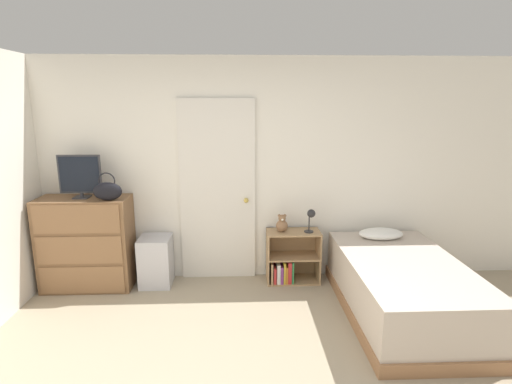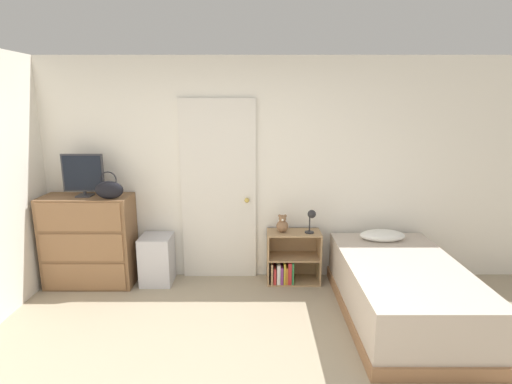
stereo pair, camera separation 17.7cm
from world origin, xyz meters
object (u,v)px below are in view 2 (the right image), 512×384
handbag (109,190)px  desk_lamp (311,217)px  bookshelf (289,262)px  dresser (90,241)px  bed (402,290)px  teddy_bear (282,224)px  storage_bin (157,259)px  tv (83,174)px

handbag → desk_lamp: 2.22m
bookshelf → desk_lamp: desk_lamp is taller
dresser → desk_lamp: (2.51, 0.02, 0.28)m
dresser → bookshelf: 2.29m
bed → desk_lamp: bearing=136.8°
teddy_bear → bed: 1.42m
handbag → teddy_bear: 1.93m
handbag → bookshelf: handbag is taller
dresser → handbag: (0.32, -0.12, 0.62)m
teddy_bear → desk_lamp: size_ratio=0.76×
dresser → handbag: size_ratio=3.43×
teddy_bear → bed: bearing=-35.2°
dresser → bookshelf: dresser is taller
storage_bin → desk_lamp: desk_lamp is taller
bookshelf → teddy_bear: bearing=-178.6°
tv → bed: 3.53m
dresser → storage_bin: 0.78m
storage_bin → teddy_bear: size_ratio=2.72×
teddy_bear → desk_lamp: desk_lamp is taller
tv → desk_lamp: bearing=0.2°
tv → bed: tv is taller
dresser → handbag: bearing=-20.8°
tv → handbag: tv is taller
storage_bin → teddy_bear: (1.44, 0.02, 0.41)m
desk_lamp → tv: bearing=-179.8°
handbag → bookshelf: 2.16m
teddy_bear → dresser: bearing=-178.4°
desk_lamp → storage_bin: bearing=179.4°
bookshelf → bed: bearing=-37.5°
bed → tv: bearing=167.5°
dresser → desk_lamp: dresser is taller
bed → teddy_bear: bearing=144.8°
dresser → bookshelf: size_ratio=1.70×
dresser → tv: size_ratio=2.21×
storage_bin → handbag: bearing=-160.1°
bed → bookshelf: bearing=142.5°
tv → teddy_bear: 2.27m
bookshelf → teddy_bear: teddy_bear is taller
storage_bin → bed: bearing=-16.6°
dresser → bookshelf: bearing=1.6°
bookshelf → handbag: bearing=-174.7°
desk_lamp → bookshelf: bearing=169.0°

